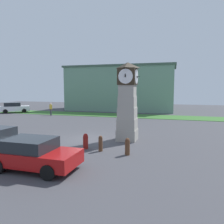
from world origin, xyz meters
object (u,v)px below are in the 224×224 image
bollard_far_row (127,146)px  car_by_building (33,153)px  bollard_mid_row (101,143)px  car_far_lot (14,108)px  clock_tower (127,103)px  bollard_near_tower (86,141)px  pedestrian_by_cars (51,108)px

bollard_far_row → car_by_building: bearing=-137.3°
bollard_mid_row → car_far_lot: 25.14m
clock_tower → car_far_lot: clock_tower is taller
clock_tower → car_by_building: (-2.80, -6.75, -1.92)m
bollard_far_row → car_by_building: car_by_building is taller
bollard_near_tower → bollard_far_row: (2.72, -0.48, 0.01)m
clock_tower → bollard_near_tower: size_ratio=5.77×
clock_tower → car_far_lot: size_ratio=1.27×
car_by_building → pedestrian_by_cars: size_ratio=2.36×
car_by_building → car_far_lot: car_far_lot is taller
car_by_building → car_far_lot: bearing=132.8°
bollard_near_tower → bollard_far_row: bollard_far_row is taller
car_far_lot → bollard_mid_row: bearing=-38.3°
clock_tower → bollard_far_row: 4.13m
bollard_mid_row → car_by_building: (-1.94, -3.59, 0.26)m
pedestrian_by_cars → bollard_far_row: bearing=-45.8°
bollard_mid_row → pedestrian_by_cars: bearing=131.1°
bollard_near_tower → car_by_building: size_ratio=0.24×
car_by_building → car_far_lot: 26.15m
car_far_lot → pedestrian_by_cars: (7.19, -1.25, 0.18)m
bollard_mid_row → car_far_lot: car_far_lot is taller
bollard_mid_row → car_by_building: 4.08m
clock_tower → bollard_far_row: (0.81, -3.42, -2.17)m
car_by_building → pedestrian_by_cars: pedestrian_by_cars is taller
car_by_building → pedestrian_by_cars: 20.82m
clock_tower → bollard_near_tower: bearing=-123.0°
bollard_near_tower → car_far_lot: size_ratio=0.22×
bollard_mid_row → car_by_building: size_ratio=0.23×
car_far_lot → pedestrian_by_cars: pedestrian_by_cars is taller
bollard_near_tower → bollard_mid_row: size_ratio=1.02×
bollard_mid_row → pedestrian_by_cars: size_ratio=0.55×
bollard_far_row → car_by_building: size_ratio=0.24×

